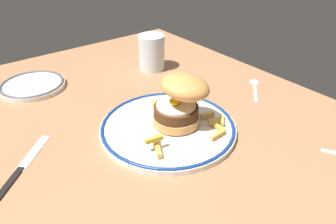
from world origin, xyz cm
name	(u,v)px	position (x,y,z in cm)	size (l,w,h in cm)	color
ground_plane	(160,139)	(0.00, 0.00, -2.00)	(118.35, 86.59, 4.00)	#9D6D4A
dinner_plate	(168,127)	(0.67, 1.66, 0.84)	(29.20, 29.20, 1.60)	white
burger	(181,100)	(1.81, 4.07, 7.23)	(14.04, 14.29, 11.80)	#D8934E
fries_pile	(185,120)	(2.45, 4.80, 2.29)	(18.03, 20.68, 2.53)	gold
water_glass	(152,55)	(-28.07, 17.79, 4.47)	(7.77, 7.77, 10.36)	silver
side_plate	(33,85)	(-37.33, -15.06, 0.83)	(16.95, 16.95, 1.60)	white
knife	(20,169)	(-5.83, -27.51, 0.26)	(13.75, 13.82, 0.70)	black
spoon	(255,84)	(-1.84, 33.82, 0.36)	(10.07, 11.10, 0.90)	silver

